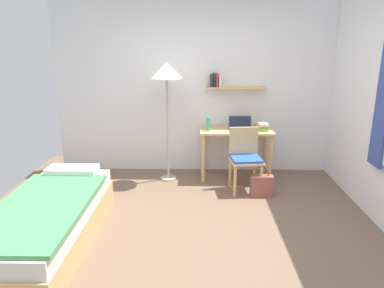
{
  "coord_description": "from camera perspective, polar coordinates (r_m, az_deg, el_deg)",
  "views": [
    {
      "loc": [
        -0.02,
        -3.52,
        2.0
      ],
      "look_at": [
        -0.09,
        0.51,
        0.85
      ],
      "focal_mm": 33.91,
      "sensor_mm": 36.0,
      "label": 1
    }
  ],
  "objects": [
    {
      "name": "book_stack",
      "position": [
        5.42,
        10.94,
        2.73
      ],
      "size": [
        0.2,
        0.23,
        0.11
      ],
      "color": "gold",
      "rests_on": "desk"
    },
    {
      "name": "water_bottle",
      "position": [
        5.28,
        2.61,
        3.19
      ],
      "size": [
        0.07,
        0.07,
        0.2
      ],
      "primitive_type": "cylinder",
      "color": "#42A87F",
      "rests_on": "desk"
    },
    {
      "name": "handbag",
      "position": [
        4.94,
        10.9,
        -6.32
      ],
      "size": [
        0.29,
        0.12,
        0.44
      ],
      "color": "#99564C",
      "rests_on": "ground_plane"
    },
    {
      "name": "wall_back",
      "position": [
        5.59,
        1.29,
        8.73
      ],
      "size": [
        4.4,
        0.27,
        2.6
      ],
      "color": "white",
      "rests_on": "ground_plane"
    },
    {
      "name": "bed",
      "position": [
        4.02,
        -21.67,
        -11.27
      ],
      "size": [
        0.86,
        2.06,
        0.54
      ],
      "color": "tan",
      "rests_on": "ground_plane"
    },
    {
      "name": "desk_chair",
      "position": [
        5.0,
        8.35,
        -1.9
      ],
      "size": [
        0.46,
        0.44,
        0.86
      ],
      "color": "tan",
      "rests_on": "ground_plane"
    },
    {
      "name": "desk",
      "position": [
        5.44,
        6.89,
        0.87
      ],
      "size": [
        1.07,
        0.55,
        0.74
      ],
      "color": "tan",
      "rests_on": "ground_plane"
    },
    {
      "name": "ground_plane",
      "position": [
        4.05,
        1.19,
        -13.67
      ],
      "size": [
        5.28,
        5.28,
        0.0
      ],
      "primitive_type": "plane",
      "color": "brown"
    },
    {
      "name": "laptop",
      "position": [
        5.4,
        7.58,
        2.81
      ],
      "size": [
        0.34,
        0.21,
        0.19
      ],
      "color": "#2D2D33",
      "rests_on": "desk"
    },
    {
      "name": "standing_lamp",
      "position": [
        5.13,
        -4.01,
        10.64
      ],
      "size": [
        0.44,
        0.44,
        1.72
      ],
      "color": "#B2A893",
      "rests_on": "ground_plane"
    }
  ]
}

